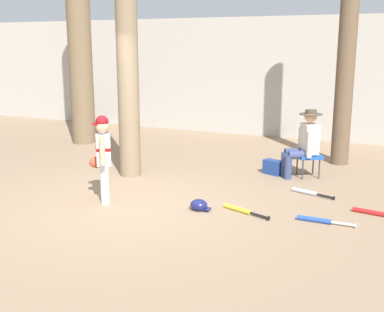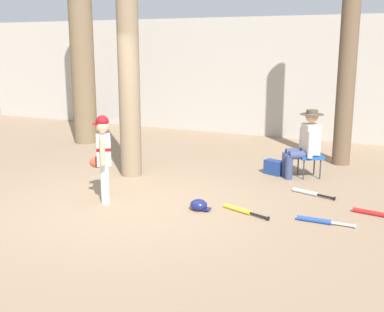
% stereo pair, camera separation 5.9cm
% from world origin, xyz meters
% --- Properties ---
extents(ground_plane, '(60.00, 60.00, 0.00)m').
position_xyz_m(ground_plane, '(0.00, 0.00, 0.00)').
color(ground_plane, '#897056').
extents(concrete_back_wall, '(18.00, 0.36, 2.98)m').
position_xyz_m(concrete_back_wall, '(0.00, 6.42, 1.49)').
color(concrete_back_wall, '#ADA89E').
rests_on(concrete_back_wall, ground).
extents(tree_near_player, '(0.54, 0.54, 6.35)m').
position_xyz_m(tree_near_player, '(-0.89, 1.54, 2.90)').
color(tree_near_player, '#7F6B51').
rests_on(tree_near_player, ground).
extents(tree_behind_spectator, '(0.45, 0.45, 4.91)m').
position_xyz_m(tree_behind_spectator, '(2.41, 4.00, 2.24)').
color(tree_behind_spectator, brown).
rests_on(tree_behind_spectator, ground).
extents(young_ballplayer, '(0.53, 0.50, 1.31)m').
position_xyz_m(young_ballplayer, '(-0.43, 0.06, 0.74)').
color(young_ballplayer, white).
rests_on(young_ballplayer, ground).
extents(folding_stool, '(0.55, 0.55, 0.41)m').
position_xyz_m(folding_stool, '(2.05, 2.75, 0.36)').
color(folding_stool, '#194C9E').
rests_on(folding_stool, ground).
extents(seated_spectator, '(0.66, 0.58, 1.20)m').
position_xyz_m(seated_spectator, '(1.96, 2.69, 0.64)').
color(seated_spectator, navy).
rests_on(seated_spectator, ground).
extents(handbag_beside_stool, '(0.38, 0.29, 0.26)m').
position_xyz_m(handbag_beside_stool, '(1.43, 2.66, 0.13)').
color(handbag_beside_stool, navy).
rests_on(handbag_beside_stool, ground).
extents(tree_far_left, '(0.92, 0.92, 6.00)m').
position_xyz_m(tree_far_left, '(-3.48, 3.63, 2.51)').
color(tree_far_left, brown).
rests_on(tree_far_left, ground).
extents(bat_aluminum_silver, '(0.70, 0.27, 0.07)m').
position_xyz_m(bat_aluminum_silver, '(2.27, 1.69, 0.03)').
color(bat_aluminum_silver, '#B7BCC6').
rests_on(bat_aluminum_silver, ground).
extents(bat_blue_youth, '(0.76, 0.07, 0.07)m').
position_xyz_m(bat_blue_youth, '(2.66, 0.50, 0.03)').
color(bat_blue_youth, '#2347AD').
rests_on(bat_blue_youth, ground).
extents(bat_red_barrel, '(0.82, 0.19, 0.07)m').
position_xyz_m(bat_red_barrel, '(3.31, 1.12, 0.03)').
color(bat_red_barrel, red).
rests_on(bat_red_barrel, ground).
extents(bat_yellow_trainer, '(0.75, 0.32, 0.07)m').
position_xyz_m(bat_yellow_trainer, '(1.59, 0.46, 0.03)').
color(bat_yellow_trainer, yellow).
rests_on(bat_yellow_trainer, ground).
extents(batting_helmet_navy, '(0.29, 0.23, 0.17)m').
position_xyz_m(batting_helmet_navy, '(1.01, 0.30, 0.07)').
color(batting_helmet_navy, navy).
rests_on(batting_helmet_navy, ground).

